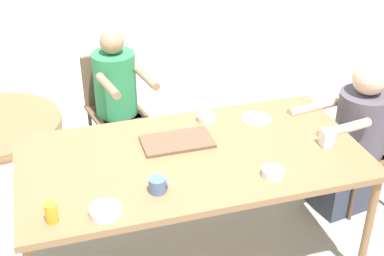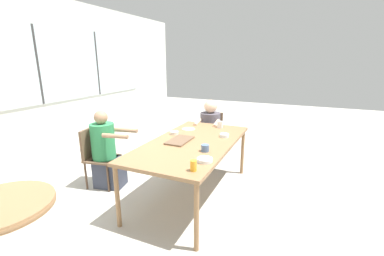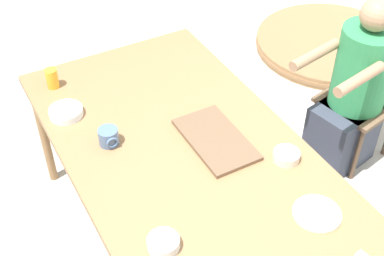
{
  "view_description": "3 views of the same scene",
  "coord_description": "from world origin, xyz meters",
  "px_view_note": "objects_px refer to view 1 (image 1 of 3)",
  "views": [
    {
      "loc": [
        -0.73,
        -2.48,
        2.44
      ],
      "look_at": [
        0.0,
        0.0,
        0.94
      ],
      "focal_mm": 50.0,
      "sensor_mm": 36.0,
      "label": 1
    },
    {
      "loc": [
        -2.87,
        -1.26,
        1.78
      ],
      "look_at": [
        0.0,
        0.0,
        0.94
      ],
      "focal_mm": 24.0,
      "sensor_mm": 36.0,
      "label": 2
    },
    {
      "loc": [
        1.48,
        -0.81,
        2.42
      ],
      "look_at": [
        0.0,
        0.0,
        0.94
      ],
      "focal_mm": 50.0,
      "sensor_mm": 36.0,
      "label": 3
    }
  ],
  "objects_px": {
    "juice_glass": "(51,213)",
    "bowl_cereal": "(273,172)",
    "coffee_mug": "(158,185)",
    "bowl_fruit": "(206,118)",
    "bowl_white_shallow": "(106,211)",
    "person_man_blue_shirt": "(118,107)",
    "milk_carton_small": "(327,138)",
    "person_woman_green_shirt": "(354,145)",
    "chair_for_man_blue_shirt": "(111,97)",
    "chair_for_woman_green_shirt": "(373,138)"
  },
  "relations": [
    {
      "from": "chair_for_woman_green_shirt",
      "to": "chair_for_man_blue_shirt",
      "type": "distance_m",
      "value": 2.02
    },
    {
      "from": "coffee_mug",
      "to": "bowl_fruit",
      "type": "height_order",
      "value": "coffee_mug"
    },
    {
      "from": "juice_glass",
      "to": "bowl_cereal",
      "type": "height_order",
      "value": "juice_glass"
    },
    {
      "from": "person_woman_green_shirt",
      "to": "person_man_blue_shirt",
      "type": "xyz_separation_m",
      "value": [
        -1.46,
        1.02,
        0.0
      ]
    },
    {
      "from": "chair_for_woman_green_shirt",
      "to": "juice_glass",
      "type": "bearing_deg",
      "value": 95.98
    },
    {
      "from": "juice_glass",
      "to": "bowl_white_shallow",
      "type": "xyz_separation_m",
      "value": [
        0.25,
        -0.02,
        -0.03
      ]
    },
    {
      "from": "bowl_cereal",
      "to": "bowl_white_shallow",
      "type": "bearing_deg",
      "value": -175.85
    },
    {
      "from": "milk_carton_small",
      "to": "bowl_white_shallow",
      "type": "xyz_separation_m",
      "value": [
        -1.35,
        -0.26,
        -0.03
      ]
    },
    {
      "from": "chair_for_man_blue_shirt",
      "to": "bowl_fruit",
      "type": "distance_m",
      "value": 1.16
    },
    {
      "from": "milk_carton_small",
      "to": "bowl_fruit",
      "type": "relative_size",
      "value": 0.87
    },
    {
      "from": "juice_glass",
      "to": "chair_for_woman_green_shirt",
      "type": "bearing_deg",
      "value": 15.1
    },
    {
      "from": "bowl_white_shallow",
      "to": "person_man_blue_shirt",
      "type": "bearing_deg",
      "value": 78.82
    },
    {
      "from": "milk_carton_small",
      "to": "bowl_fruit",
      "type": "bearing_deg",
      "value": 140.6
    },
    {
      "from": "milk_carton_small",
      "to": "bowl_white_shallow",
      "type": "height_order",
      "value": "milk_carton_small"
    },
    {
      "from": "coffee_mug",
      "to": "person_woman_green_shirt",
      "type": "bearing_deg",
      "value": 17.81
    },
    {
      "from": "person_woman_green_shirt",
      "to": "person_man_blue_shirt",
      "type": "distance_m",
      "value": 1.78
    },
    {
      "from": "milk_carton_small",
      "to": "bowl_fruit",
      "type": "xyz_separation_m",
      "value": [
        -0.59,
        0.49,
        -0.03
      ]
    },
    {
      "from": "person_woman_green_shirt",
      "to": "bowl_fruit",
      "type": "bearing_deg",
      "value": 71.62
    },
    {
      "from": "person_man_blue_shirt",
      "to": "bowl_white_shallow",
      "type": "xyz_separation_m",
      "value": [
        -0.32,
        -1.6,
        0.28
      ]
    },
    {
      "from": "person_man_blue_shirt",
      "to": "juice_glass",
      "type": "distance_m",
      "value": 1.71
    },
    {
      "from": "milk_carton_small",
      "to": "bowl_cereal",
      "type": "xyz_separation_m",
      "value": [
        -0.43,
        -0.2,
        -0.03
      ]
    },
    {
      "from": "chair_for_man_blue_shirt",
      "to": "juice_glass",
      "type": "distance_m",
      "value": 1.86
    },
    {
      "from": "bowl_white_shallow",
      "to": "bowl_fruit",
      "type": "distance_m",
      "value": 1.07
    },
    {
      "from": "chair_for_woman_green_shirt",
      "to": "milk_carton_small",
      "type": "relative_size",
      "value": 8.23
    },
    {
      "from": "milk_carton_small",
      "to": "bowl_cereal",
      "type": "relative_size",
      "value": 0.83
    },
    {
      "from": "person_woman_green_shirt",
      "to": "bowl_white_shallow",
      "type": "bearing_deg",
      "value": 99.08
    },
    {
      "from": "coffee_mug",
      "to": "bowl_white_shallow",
      "type": "xyz_separation_m",
      "value": [
        -0.29,
        -0.11,
        -0.02
      ]
    },
    {
      "from": "chair_for_woman_green_shirt",
      "to": "milk_carton_small",
      "type": "bearing_deg",
      "value": 111.23
    },
    {
      "from": "juice_glass",
      "to": "milk_carton_small",
      "type": "bearing_deg",
      "value": 8.71
    },
    {
      "from": "chair_for_woman_green_shirt",
      "to": "chair_for_man_blue_shirt",
      "type": "relative_size",
      "value": 1.0
    },
    {
      "from": "chair_for_man_blue_shirt",
      "to": "bowl_white_shallow",
      "type": "bearing_deg",
      "value": 69.69
    },
    {
      "from": "coffee_mug",
      "to": "milk_carton_small",
      "type": "xyz_separation_m",
      "value": [
        1.06,
        0.16,
        0.01
      ]
    },
    {
      "from": "chair_for_woman_green_shirt",
      "to": "person_man_blue_shirt",
      "type": "bearing_deg",
      "value": 49.53
    },
    {
      "from": "bowl_white_shallow",
      "to": "milk_carton_small",
      "type": "bearing_deg",
      "value": 11.05
    },
    {
      "from": "person_man_blue_shirt",
      "to": "bowl_white_shallow",
      "type": "distance_m",
      "value": 1.66
    },
    {
      "from": "bowl_fruit",
      "to": "juice_glass",
      "type": "bearing_deg",
      "value": -144.18
    },
    {
      "from": "person_man_blue_shirt",
      "to": "milk_carton_small",
      "type": "xyz_separation_m",
      "value": [
        1.03,
        -1.34,
        0.32
      ]
    },
    {
      "from": "milk_carton_small",
      "to": "bowl_cereal",
      "type": "distance_m",
      "value": 0.48
    },
    {
      "from": "chair_for_woman_green_shirt",
      "to": "bowl_white_shallow",
      "type": "distance_m",
      "value": 2.06
    },
    {
      "from": "person_woman_green_shirt",
      "to": "person_man_blue_shirt",
      "type": "bearing_deg",
      "value": 45.97
    },
    {
      "from": "coffee_mug",
      "to": "bowl_fruit",
      "type": "bearing_deg",
      "value": 53.8
    },
    {
      "from": "person_woman_green_shirt",
      "to": "bowl_fruit",
      "type": "height_order",
      "value": "person_woman_green_shirt"
    },
    {
      "from": "person_man_blue_shirt",
      "to": "bowl_cereal",
      "type": "distance_m",
      "value": 1.68
    },
    {
      "from": "person_man_blue_shirt",
      "to": "bowl_cereal",
      "type": "bearing_deg",
      "value": 100.25
    },
    {
      "from": "coffee_mug",
      "to": "bowl_white_shallow",
      "type": "relative_size",
      "value": 0.6
    },
    {
      "from": "person_man_blue_shirt",
      "to": "milk_carton_small",
      "type": "height_order",
      "value": "person_man_blue_shirt"
    },
    {
      "from": "person_woman_green_shirt",
      "to": "coffee_mug",
      "type": "xyz_separation_m",
      "value": [
        -1.49,
        -0.48,
        0.31
      ]
    },
    {
      "from": "person_man_blue_shirt",
      "to": "juice_glass",
      "type": "xyz_separation_m",
      "value": [
        -0.57,
        -1.58,
        0.32
      ]
    },
    {
      "from": "bowl_fruit",
      "to": "chair_for_man_blue_shirt",
      "type": "bearing_deg",
      "value": 115.04
    },
    {
      "from": "coffee_mug",
      "to": "bowl_white_shallow",
      "type": "height_order",
      "value": "coffee_mug"
    }
  ]
}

